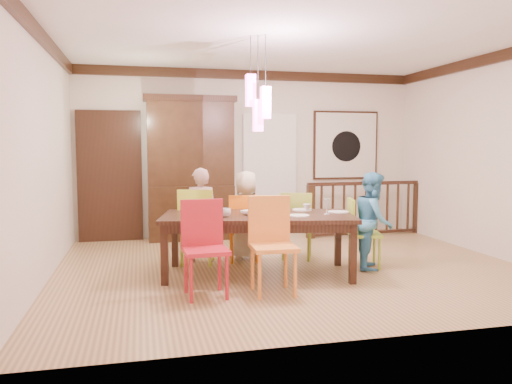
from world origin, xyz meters
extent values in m
plane|color=olive|center=(0.00, 0.00, 0.00)|extent=(6.00, 6.00, 0.00)
plane|color=white|center=(0.00, 0.00, 2.90)|extent=(6.00, 6.00, 0.00)
plane|color=beige|center=(0.00, 2.50, 1.45)|extent=(6.00, 0.00, 6.00)
plane|color=beige|center=(-3.00, 0.00, 1.45)|extent=(0.00, 5.00, 5.00)
plane|color=beige|center=(3.00, 0.00, 1.45)|extent=(0.00, 5.00, 5.00)
cube|color=black|center=(-2.40, 2.45, 1.05)|extent=(1.04, 0.07, 2.24)
cube|color=silver|center=(0.35, 2.46, 1.05)|extent=(0.97, 0.05, 2.22)
cube|color=black|center=(1.80, 2.47, 1.60)|extent=(1.25, 0.04, 1.25)
cube|color=silver|center=(1.80, 2.44, 1.60)|extent=(1.18, 0.02, 1.18)
cylinder|color=black|center=(1.80, 2.43, 1.58)|extent=(0.56, 0.01, 0.56)
cube|color=#EF479C|center=(-0.60, -0.22, 2.25)|extent=(0.11, 0.11, 0.38)
cylinder|color=black|center=(-0.60, -0.22, 2.67)|extent=(0.01, 0.01, 0.46)
cube|color=#EF479C|center=(-0.44, -0.32, 2.10)|extent=(0.11, 0.11, 0.38)
cylinder|color=black|center=(-0.44, -0.32, 2.59)|extent=(0.01, 0.01, 0.61)
cube|color=#EF479C|center=(-0.52, -0.27, 1.95)|extent=(0.11, 0.11, 0.38)
cylinder|color=black|center=(-0.52, -0.27, 2.52)|extent=(0.01, 0.01, 0.76)
cube|color=black|center=(-0.52, -0.27, 0.72)|extent=(2.48, 1.49, 0.05)
cube|color=black|center=(-1.59, 0.17, 0.35)|extent=(0.09, 0.09, 0.70)
cube|color=black|center=(0.56, 0.17, 0.35)|extent=(0.09, 0.09, 0.70)
cube|color=black|center=(-1.59, -0.72, 0.35)|extent=(0.09, 0.09, 0.70)
cube|color=black|center=(0.56, -0.72, 0.35)|extent=(0.09, 0.09, 0.70)
cube|color=black|center=(-0.52, 0.19, 0.65)|extent=(2.08, 0.46, 0.10)
cube|color=black|center=(-0.52, -0.74, 0.65)|extent=(2.08, 0.46, 0.10)
cube|color=#B5CC2A|center=(-1.17, 0.50, 0.49)|extent=(0.57, 0.57, 0.04)
cube|color=#B5CC2A|center=(-1.17, 0.50, 0.77)|extent=(0.45, 0.17, 0.50)
cylinder|color=#B5CC2A|center=(-1.35, 0.31, 0.24)|extent=(0.04, 0.04, 0.48)
cylinder|color=#B5CC2A|center=(-0.98, 0.31, 0.24)|extent=(0.04, 0.04, 0.48)
cylinder|color=#B5CC2A|center=(-1.35, 0.68, 0.24)|extent=(0.04, 0.04, 0.48)
cylinder|color=#B5CC2A|center=(-0.98, 0.68, 0.24)|extent=(0.04, 0.04, 0.48)
cube|color=orange|center=(-0.54, 0.50, 0.45)|extent=(0.47, 0.47, 0.04)
cube|color=orange|center=(-0.54, 0.50, 0.70)|extent=(0.42, 0.09, 0.46)
cylinder|color=orange|center=(-0.71, 0.33, 0.22)|extent=(0.04, 0.04, 0.44)
cylinder|color=orange|center=(-0.37, 0.33, 0.22)|extent=(0.04, 0.04, 0.44)
cylinder|color=orange|center=(-0.71, 0.67, 0.22)|extent=(0.04, 0.04, 0.44)
cylinder|color=orange|center=(-0.37, 0.67, 0.22)|extent=(0.04, 0.04, 0.44)
cube|color=olive|center=(0.23, 0.46, 0.46)|extent=(0.56, 0.56, 0.04)
cube|color=olive|center=(0.23, 0.46, 0.71)|extent=(0.41, 0.20, 0.47)
cylinder|color=olive|center=(0.05, 0.29, 0.22)|extent=(0.04, 0.04, 0.45)
cylinder|color=olive|center=(0.40, 0.29, 0.22)|extent=(0.04, 0.04, 0.45)
cylinder|color=olive|center=(0.05, 0.64, 0.22)|extent=(0.04, 0.04, 0.45)
cylinder|color=olive|center=(0.40, 0.64, 0.22)|extent=(0.04, 0.04, 0.45)
cube|color=red|center=(-1.26, -1.03, 0.49)|extent=(0.48, 0.48, 0.04)
cube|color=red|center=(-1.26, -1.03, 0.76)|extent=(0.46, 0.07, 0.50)
cylinder|color=red|center=(-1.44, -1.21, 0.24)|extent=(0.04, 0.04, 0.48)
cylinder|color=red|center=(-1.07, -1.21, 0.24)|extent=(0.04, 0.04, 0.48)
cylinder|color=red|center=(-1.44, -0.84, 0.24)|extent=(0.04, 0.04, 0.48)
cylinder|color=red|center=(-1.07, -0.84, 0.24)|extent=(0.04, 0.04, 0.48)
cube|color=orange|center=(-0.54, -1.08, 0.50)|extent=(0.48, 0.48, 0.04)
cube|color=orange|center=(-0.54, -1.08, 0.78)|extent=(0.47, 0.06, 0.51)
cylinder|color=orange|center=(-0.73, -1.27, 0.25)|extent=(0.04, 0.04, 0.49)
cylinder|color=orange|center=(-0.35, -1.27, 0.25)|extent=(0.04, 0.04, 0.49)
cylinder|color=orange|center=(-0.73, -0.89, 0.25)|extent=(0.04, 0.04, 0.49)
cylinder|color=orange|center=(-0.35, -0.89, 0.25)|extent=(0.04, 0.04, 0.49)
cube|color=#9DC332|center=(0.93, -0.22, 0.43)|extent=(0.49, 0.49, 0.04)
cube|color=#9DC332|center=(0.93, -0.22, 0.68)|extent=(0.14, 0.40, 0.44)
cylinder|color=#9DC332|center=(0.77, -0.38, 0.21)|extent=(0.03, 0.03, 0.43)
cylinder|color=#9DC332|center=(1.10, -0.38, 0.21)|extent=(0.03, 0.03, 0.43)
cylinder|color=#9DC332|center=(0.77, -0.05, 0.21)|extent=(0.03, 0.03, 0.43)
cylinder|color=#9DC332|center=(1.10, -0.05, 0.21)|extent=(0.03, 0.03, 0.43)
cube|color=black|center=(-1.07, 2.28, 0.46)|extent=(1.43, 0.44, 0.92)
cube|color=black|center=(-1.07, 2.30, 1.64)|extent=(1.43, 0.40, 1.43)
cube|color=black|center=(-1.07, 2.49, 1.64)|extent=(1.23, 0.02, 1.23)
cube|color=black|center=(-1.07, 2.30, 2.37)|extent=(1.53, 0.44, 0.10)
cube|color=black|center=(0.93, 1.95, 0.46)|extent=(0.12, 0.12, 0.92)
cube|color=black|center=(3.03, 1.95, 0.46)|extent=(0.12, 0.12, 0.92)
cube|color=black|center=(1.98, 1.95, 0.93)|extent=(2.22, 0.17, 0.06)
cube|color=black|center=(1.98, 1.95, 0.05)|extent=(2.10, 0.15, 0.05)
imported|color=#CEA39D|center=(-1.12, 0.58, 0.65)|extent=(0.51, 0.38, 1.29)
imported|color=#C2B692|center=(-0.47, 0.60, 0.62)|extent=(0.66, 0.48, 1.25)
imported|color=#4496C1|center=(1.01, -0.30, 0.63)|extent=(0.69, 0.75, 1.25)
imported|color=gold|center=(-0.35, -0.37, 0.79)|extent=(0.41, 0.41, 0.08)
imported|color=white|center=(-0.63, -0.29, 0.78)|extent=(0.23, 0.23, 0.05)
imported|color=silver|center=(-0.94, -0.40, 0.80)|extent=(0.16, 0.16, 0.10)
imported|color=silver|center=(0.17, -0.10, 0.80)|extent=(0.12, 0.12, 0.09)
cylinder|color=white|center=(-1.28, 0.07, 0.76)|extent=(0.26, 0.26, 0.01)
cylinder|color=white|center=(-0.56, -0.02, 0.76)|extent=(0.26, 0.26, 0.01)
cylinder|color=white|center=(0.14, -0.01, 0.76)|extent=(0.26, 0.26, 0.01)
cylinder|color=white|center=(-1.15, -0.62, 0.76)|extent=(0.26, 0.26, 0.01)
cylinder|color=white|center=(-0.08, -0.54, 0.76)|extent=(0.26, 0.26, 0.01)
cylinder|color=white|center=(0.51, -0.33, 0.76)|extent=(0.26, 0.26, 0.01)
cube|color=#D83359|center=(-0.59, -0.57, 0.76)|extent=(0.18, 0.14, 0.01)
camera|label=1|loc=(-1.92, -6.16, 1.58)|focal=35.00mm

